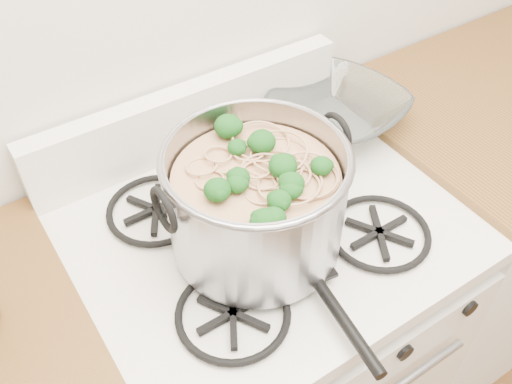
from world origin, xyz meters
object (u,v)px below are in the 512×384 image
object	(u,v)px
gas_range	(264,345)
spatula	(302,260)
glass_bowl	(337,117)
stock_pot	(256,202)

from	to	relation	value
gas_range	spatula	world-z (taller)	spatula
gas_range	spatula	xyz separation A→B (m)	(-0.01, -0.13, 0.50)
spatula	glass_bowl	bearing A→B (deg)	50.36
glass_bowl	stock_pot	bearing A→B (deg)	-151.00
gas_range	spatula	distance (m)	0.52
spatula	glass_bowl	size ratio (longest dim) A/B	2.59
gas_range	glass_bowl	size ratio (longest dim) A/B	7.72
stock_pot	glass_bowl	world-z (taller)	stock_pot
gas_range	stock_pot	xyz separation A→B (m)	(-0.05, -0.04, 0.59)
stock_pot	spatula	distance (m)	0.14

